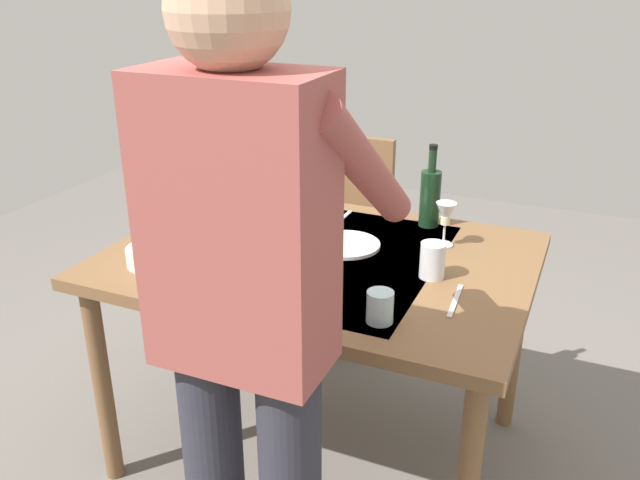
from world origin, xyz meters
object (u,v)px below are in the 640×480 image
serving_bowl_pasta (252,252)px  side_bowl_salad (155,254)px  wine_bottle (430,196)px  water_cup_near_left (380,307)px  dining_table (320,277)px  chair_near (343,224)px  water_cup_far_left (170,225)px  person_server (248,320)px  dinner_plate_near (232,210)px  water_cup_near_right (433,260)px  wine_glass_left (445,216)px  dinner_plate_far (346,245)px

serving_bowl_pasta → side_bowl_salad: (0.27, 0.13, 0.00)m
wine_bottle → water_cup_near_left: bearing=94.9°
dining_table → serving_bowl_pasta: (0.17, 0.14, 0.12)m
wine_bottle → chair_near: bearing=-43.0°
dining_table → water_cup_near_left: size_ratio=15.31×
water_cup_far_left → side_bowl_salad: water_cup_far_left is taller
dining_table → side_bowl_salad: (0.44, 0.27, 0.12)m
water_cup_near_left → water_cup_far_left: water_cup_near_left is taller
wine_bottle → water_cup_far_left: (0.78, 0.46, -0.07)m
person_server → water_cup_near_left: 0.46m
person_server → side_bowl_salad: 0.78m
chair_near → person_server: (-0.42, 1.61, 0.43)m
serving_bowl_pasta → side_bowl_salad: size_ratio=1.67×
chair_near → dinner_plate_near: (0.20, 0.64, 0.25)m
water_cup_near_right → water_cup_far_left: (0.90, 0.05, -0.01)m
chair_near → serving_bowl_pasta: bearing=95.0°
water_cup_far_left → dinner_plate_near: (-0.06, -0.30, -0.04)m
person_server → water_cup_near_right: bearing=-106.3°
person_server → wine_bottle: size_ratio=5.71×
dining_table → wine_glass_left: (-0.35, -0.23, 0.19)m
dining_table → wine_bottle: wine_bottle is taller
chair_near → water_cup_near_left: 1.36m
person_server → side_bowl_salad: (0.60, -0.48, -0.15)m
chair_near → side_bowl_salad: (0.18, 1.14, 0.28)m
wine_bottle → water_cup_far_left: size_ratio=3.43×
dinner_plate_far → water_cup_far_left: bearing=16.0°
chair_near → water_cup_near_right: 1.13m
person_server → water_cup_near_left: person_server is taller
person_server → wine_glass_left: 1.00m
chair_near → wine_glass_left: bearing=133.6°
water_cup_near_left → dinner_plate_far: bearing=-58.3°
wine_glass_left → dinner_plate_near: 0.82m
water_cup_near_left → dinner_plate_near: 0.96m
dinner_plate_near → dinner_plate_far: same height
water_cup_near_right → dinner_plate_far: size_ratio=0.47×
dinner_plate_near → dinner_plate_far: bearing=165.0°
chair_near → side_bowl_salad: bearing=80.7°
chair_near → water_cup_far_left: size_ratio=10.54×
dining_table → dinner_plate_near: size_ratio=5.82×
side_bowl_salad → dinner_plate_far: size_ratio=0.78×
chair_near → dinner_plate_near: chair_near is taller
person_server → wine_glass_left: size_ratio=11.19×
chair_near → wine_glass_left: size_ratio=6.03×
person_server → water_cup_near_right: 0.77m
chair_near → water_cup_near_right: (-0.63, 0.88, 0.30)m
chair_near → water_cup_far_left: chair_near is taller
person_server → wine_bottle: person_server is taller
wine_glass_left → dinner_plate_far: 0.34m
side_bowl_salad → dinner_plate_near: size_ratio=0.78×
water_cup_near_left → serving_bowl_pasta: size_ratio=0.29×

